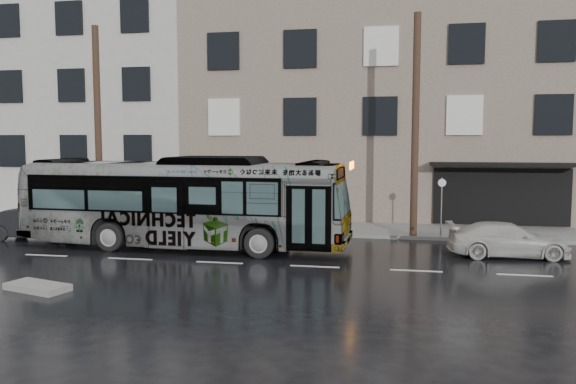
# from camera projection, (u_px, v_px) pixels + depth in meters

# --- Properties ---
(ground) EXTENTS (120.00, 120.00, 0.00)m
(ground) POSITION_uv_depth(u_px,v_px,m) (240.00, 248.00, 21.13)
(ground) COLOR black
(ground) RESTS_ON ground
(sidewalk) EXTENTS (90.00, 3.60, 0.15)m
(sidewalk) POSITION_uv_depth(u_px,v_px,m) (268.00, 227.00, 25.92)
(sidewalk) COLOR gray
(sidewalk) RESTS_ON ground
(building_taupe) EXTENTS (20.00, 12.00, 11.00)m
(building_taupe) POSITION_uv_depth(u_px,v_px,m) (383.00, 115.00, 32.14)
(building_taupe) COLOR gray
(building_taupe) RESTS_ON ground
(building_grey) EXTENTS (26.00, 15.00, 16.00)m
(building_grey) POSITION_uv_depth(u_px,v_px,m) (36.00, 81.00, 37.60)
(building_grey) COLOR beige
(building_grey) RESTS_ON ground
(utility_pole_front) EXTENTS (0.30, 0.30, 9.00)m
(utility_pole_front) POSITION_uv_depth(u_px,v_px,m) (415.00, 126.00, 22.74)
(utility_pole_front) COLOR #442E22
(utility_pole_front) RESTS_ON sidewalk
(utility_pole_rear) EXTENTS (0.30, 0.30, 9.00)m
(utility_pole_rear) POSITION_uv_depth(u_px,v_px,m) (98.00, 127.00, 25.31)
(utility_pole_rear) COLOR #442E22
(utility_pole_rear) RESTS_ON sidewalk
(sign_post) EXTENTS (0.06, 0.06, 2.40)m
(sign_post) POSITION_uv_depth(u_px,v_px,m) (441.00, 207.00, 22.85)
(sign_post) COLOR slate
(sign_post) RESTS_ON sidewalk
(bus) EXTENTS (12.52, 3.31, 3.46)m
(bus) POSITION_uv_depth(u_px,v_px,m) (185.00, 202.00, 21.18)
(bus) COLOR #B2B2B2
(bus) RESTS_ON ground
(white_sedan) EXTENTS (4.21, 1.93, 1.19)m
(white_sedan) POSITION_uv_depth(u_px,v_px,m) (508.00, 240.00, 19.62)
(white_sedan) COLOR #BBB9B2
(white_sedan) RESTS_ON ground
(dark_sedan) EXTENTS (4.02, 1.43, 1.32)m
(dark_sedan) POSITION_uv_depth(u_px,v_px,m) (37.00, 224.00, 22.98)
(dark_sedan) COLOR black
(dark_sedan) RESTS_ON ground
(slush_pile) EXTENTS (1.95, 1.27, 0.18)m
(slush_pile) POSITION_uv_depth(u_px,v_px,m) (38.00, 287.00, 15.25)
(slush_pile) COLOR gray
(slush_pile) RESTS_ON ground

